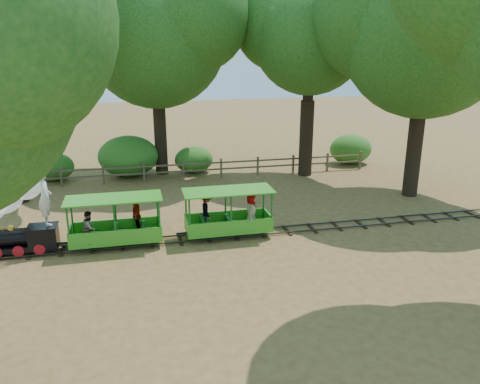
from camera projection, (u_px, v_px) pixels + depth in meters
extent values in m
plane|color=#9B7343|center=(235.00, 236.00, 17.15)|extent=(90.00, 90.00, 0.00)
cube|color=#3F3D3A|center=(237.00, 237.00, 16.85)|extent=(22.00, 0.05, 0.05)
cube|color=#3F3D3A|center=(233.00, 231.00, 17.41)|extent=(22.00, 0.05, 0.05)
cube|color=#382314|center=(235.00, 235.00, 17.14)|extent=(0.12, 1.00, 0.05)
cube|color=#382314|center=(93.00, 248.00, 16.08)|extent=(0.12, 1.00, 0.05)
cube|color=#382314|center=(360.00, 224.00, 18.21)|extent=(0.12, 1.00, 0.05)
cube|color=black|center=(24.00, 247.00, 15.54)|extent=(2.20, 0.70, 0.18)
cylinder|color=black|center=(11.00, 237.00, 15.35)|extent=(1.40, 0.56, 0.56)
sphere|color=#B4842B|center=(11.00, 229.00, 15.27)|extent=(0.26, 0.26, 0.26)
cylinder|color=#B4842B|center=(3.00, 229.00, 15.21)|extent=(0.10, 0.10, 0.10)
cube|color=black|center=(43.00, 235.00, 15.57)|extent=(0.90, 0.70, 0.55)
cube|color=black|center=(42.00, 226.00, 15.48)|extent=(0.95, 0.76, 0.04)
cylinder|color=maroon|center=(2.00, 244.00, 15.71)|extent=(0.36, 0.06, 0.36)
cylinder|color=maroon|center=(18.00, 251.00, 15.18)|extent=(0.36, 0.06, 0.36)
cylinder|color=maroon|center=(23.00, 243.00, 15.85)|extent=(0.36, 0.06, 0.36)
cylinder|color=maroon|center=(40.00, 249.00, 15.32)|extent=(0.36, 0.06, 0.36)
cylinder|color=maroon|center=(43.00, 241.00, 15.99)|extent=(0.36, 0.06, 0.36)
sphere|color=white|center=(3.00, 195.00, 15.01)|extent=(1.20, 1.20, 1.20)
sphere|color=white|center=(26.00, 184.00, 15.11)|extent=(1.00, 1.00, 1.00)
imported|color=silver|center=(45.00, 197.00, 15.36)|extent=(0.62, 0.78, 1.86)
cube|color=green|center=(117.00, 238.00, 16.17)|extent=(3.07, 1.17, 0.09)
cube|color=#16601C|center=(117.00, 241.00, 16.20)|extent=(2.76, 0.45, 0.13)
cube|color=green|center=(116.00, 237.00, 15.58)|extent=(3.07, 0.05, 0.45)
cube|color=green|center=(117.00, 225.00, 16.60)|extent=(3.07, 0.05, 0.45)
cube|color=green|center=(113.00, 199.00, 15.74)|extent=(3.20, 1.31, 0.05)
cylinder|color=#16601C|center=(68.00, 228.00, 15.15)|extent=(0.06, 0.06, 1.44)
cylinder|color=#16601C|center=(72.00, 217.00, 16.14)|extent=(0.06, 0.06, 1.44)
cylinder|color=#16601C|center=(159.00, 221.00, 15.77)|extent=(0.06, 0.06, 1.44)
cylinder|color=#16601C|center=(158.00, 210.00, 16.76)|extent=(0.06, 0.06, 1.44)
cube|color=#16601C|center=(88.00, 234.00, 15.91)|extent=(0.11, 0.99, 0.36)
cube|color=#16601C|center=(116.00, 232.00, 16.10)|extent=(0.11, 0.99, 0.36)
cube|color=#16601C|center=(144.00, 230.00, 16.30)|extent=(0.11, 0.99, 0.36)
cylinder|color=black|center=(87.00, 246.00, 15.70)|extent=(0.25, 0.05, 0.25)
cylinder|color=black|center=(88.00, 239.00, 16.27)|extent=(0.25, 0.05, 0.25)
cylinder|color=black|center=(146.00, 241.00, 16.12)|extent=(0.25, 0.05, 0.25)
cylinder|color=black|center=(146.00, 234.00, 16.69)|extent=(0.25, 0.05, 0.25)
imported|color=gray|center=(90.00, 227.00, 15.52)|extent=(0.53, 0.62, 1.12)
imported|color=gray|center=(137.00, 215.00, 16.35)|extent=(0.42, 0.80, 1.31)
cube|color=green|center=(228.00, 229.00, 17.01)|extent=(3.07, 1.17, 0.09)
cube|color=#16601C|center=(228.00, 231.00, 17.04)|extent=(2.76, 0.45, 0.13)
cube|color=green|center=(232.00, 227.00, 16.42)|extent=(3.07, 0.05, 0.45)
cube|color=green|center=(225.00, 217.00, 17.44)|extent=(3.07, 0.05, 0.45)
cube|color=green|center=(228.00, 191.00, 16.58)|extent=(3.20, 1.31, 0.05)
cylinder|color=#16601C|center=(190.00, 218.00, 15.99)|extent=(0.06, 0.06, 1.44)
cylinder|color=#16601C|center=(186.00, 208.00, 16.98)|extent=(0.06, 0.06, 1.44)
cylinder|color=#16601C|center=(272.00, 212.00, 16.61)|extent=(0.06, 0.06, 1.44)
cylinder|color=#16601C|center=(263.00, 202.00, 17.60)|extent=(0.06, 0.06, 1.44)
cube|color=#16601C|center=(203.00, 225.00, 16.75)|extent=(0.11, 0.99, 0.36)
cube|color=#16601C|center=(228.00, 223.00, 16.94)|extent=(0.11, 0.99, 0.36)
cube|color=#16601C|center=(253.00, 221.00, 17.14)|extent=(0.11, 0.99, 0.36)
cylinder|color=black|center=(203.00, 236.00, 16.54)|extent=(0.25, 0.05, 0.25)
cylinder|color=black|center=(201.00, 230.00, 17.11)|extent=(0.25, 0.05, 0.25)
cylinder|color=black|center=(257.00, 231.00, 16.96)|extent=(0.25, 0.05, 0.25)
cylinder|color=black|center=(252.00, 225.00, 17.53)|extent=(0.25, 0.05, 0.25)
imported|color=gray|center=(207.00, 210.00, 16.91)|extent=(0.51, 0.85, 1.28)
imported|color=gray|center=(251.00, 211.00, 16.70)|extent=(0.67, 0.77, 1.32)
cylinder|color=#2D2116|center=(14.00, 154.00, 20.27)|extent=(0.70, 0.70, 4.37)
cylinder|color=#2D2116|center=(2.00, 72.00, 19.25)|extent=(0.52, 0.53, 2.50)
cylinder|color=#2D2116|center=(161.00, 138.00, 24.99)|extent=(0.66, 0.66, 3.86)
cylinder|color=#2D2116|center=(158.00, 80.00, 24.09)|extent=(0.50, 0.50, 2.20)
sphere|color=#184A17|center=(155.00, 36.00, 23.43)|extent=(7.24, 7.24, 7.24)
sphere|color=#184A17|center=(193.00, 16.00, 22.54)|extent=(5.43, 5.43, 5.43)
sphere|color=#184A17|center=(121.00, 21.00, 24.05)|extent=(5.80, 5.80, 5.80)
cylinder|color=#2D2116|center=(306.00, 138.00, 24.71)|extent=(0.72, 0.72, 3.97)
cylinder|color=#2D2116|center=(309.00, 78.00, 23.78)|extent=(0.54, 0.54, 2.27)
sphere|color=#184A17|center=(311.00, 37.00, 23.18)|extent=(5.77, 5.77, 5.77)
sphere|color=#184A17|center=(346.00, 21.00, 22.47)|extent=(4.33, 4.33, 4.33)
sphere|color=#184A17|center=(280.00, 25.00, 23.67)|extent=(4.62, 4.62, 4.62)
cylinder|color=#2D2116|center=(414.00, 154.00, 21.28)|extent=(0.68, 0.68, 3.90)
cylinder|color=#2D2116|center=(421.00, 85.00, 20.37)|extent=(0.51, 0.51, 2.23)
sphere|color=#184A17|center=(428.00, 32.00, 19.71)|extent=(7.29, 7.29, 7.29)
sphere|color=#184A17|center=(379.00, 15.00, 20.33)|extent=(5.83, 5.83, 5.83)
cube|color=brown|center=(17.00, 180.00, 22.53)|extent=(0.10, 0.10, 1.00)
cube|color=brown|center=(61.00, 177.00, 22.95)|extent=(0.10, 0.10, 1.00)
cube|color=brown|center=(103.00, 175.00, 23.38)|extent=(0.10, 0.10, 1.00)
cube|color=brown|center=(144.00, 172.00, 23.81)|extent=(0.10, 0.10, 1.00)
cube|color=brown|center=(183.00, 170.00, 24.23)|extent=(0.10, 0.10, 1.00)
cube|color=brown|center=(221.00, 168.00, 24.66)|extent=(0.10, 0.10, 1.00)
cube|color=brown|center=(258.00, 166.00, 25.09)|extent=(0.10, 0.10, 1.00)
cube|color=brown|center=(293.00, 164.00, 25.51)|extent=(0.10, 0.10, 1.00)
cube|color=brown|center=(327.00, 162.00, 25.94)|extent=(0.10, 0.10, 1.00)
cube|color=brown|center=(360.00, 160.00, 26.36)|extent=(0.10, 0.10, 1.00)
cube|color=brown|center=(202.00, 164.00, 24.36)|extent=(18.00, 0.06, 0.08)
cube|color=brown|center=(202.00, 170.00, 24.46)|extent=(18.00, 0.06, 0.08)
ellipsoid|color=#2D6B1E|center=(53.00, 167.00, 23.98)|extent=(2.09, 1.61, 1.45)
ellipsoid|color=#2D6B1E|center=(128.00, 156.00, 24.68)|extent=(3.14, 2.42, 2.18)
ellipsoid|color=#2D6B1E|center=(194.00, 160.00, 25.53)|extent=(2.09, 1.61, 1.45)
ellipsoid|color=#2D6B1E|center=(351.00, 149.00, 27.46)|extent=(2.52, 1.94, 1.74)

